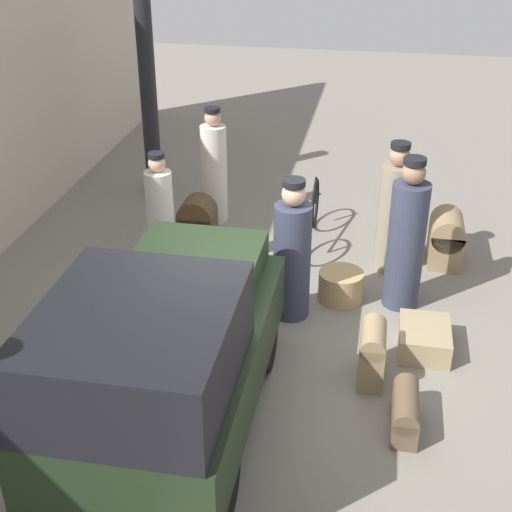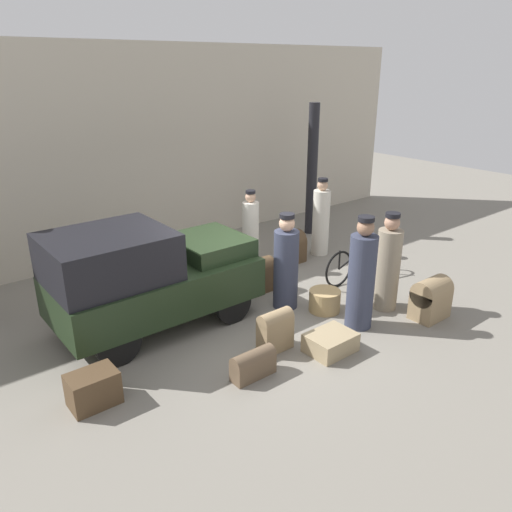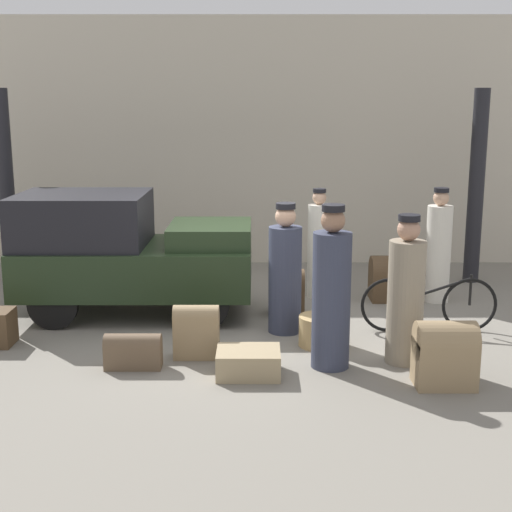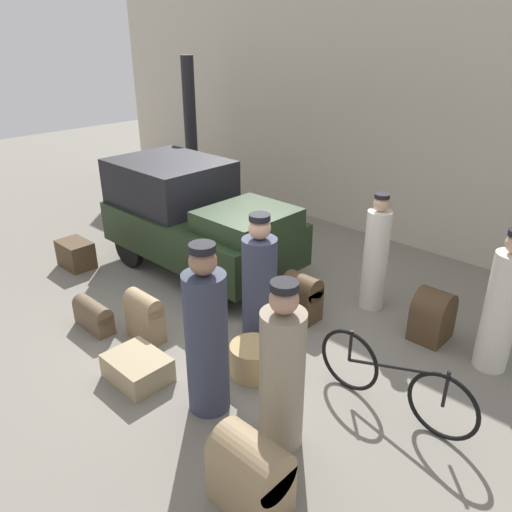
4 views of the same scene
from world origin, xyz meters
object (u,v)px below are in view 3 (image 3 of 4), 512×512
Objects in this scene: bicycle at (430,304)px; porter_carrying_trunk at (332,295)px; porter_with_bicycle at (319,248)px; wicker_basket at (321,331)px; suitcase_tan_flat at (446,353)px; trunk_barrel_dark at (385,278)px; porter_standing_middle at (406,297)px; suitcase_small_leather at (288,291)px; trunk_umber_medium at (249,362)px; trunk_large_brown at (197,330)px; conductor_in_dark_uniform at (286,274)px; truck at (125,250)px; porter_lifting_near_truck at (439,250)px; trunk_wicker_pale at (134,351)px.

porter_carrying_trunk reaches higher than bicycle.
wicker_basket is at bearing -93.98° from porter_with_bicycle.
suitcase_tan_flat is (-0.27, -1.84, -0.01)m from bicycle.
porter_standing_middle is at bearing -95.19° from trunk_barrel_dark.
porter_standing_middle is at bearing -56.24° from suitcase_small_leather.
trunk_umber_medium is (-0.94, -0.26, -0.71)m from porter_carrying_trunk.
porter_carrying_trunk is at bearing -10.56° from trunk_large_brown.
trunk_umber_medium is at bearing -132.08° from wicker_basket.
porter_standing_middle is at bearing -3.38° from trunk_large_brown.
suitcase_small_leather reaches higher than trunk_umber_medium.
conductor_in_dark_uniform is 1.01× the size of porter_with_bicycle.
bicycle is at bearing -0.39° from conductor_in_dark_uniform.
truck is 3.44m from porter_carrying_trunk.
suitcase_tan_flat is 2.13m from trunk_umber_medium.
trunk_umber_medium is at bearing -102.80° from suitcase_small_leather.
conductor_in_dark_uniform is 1.73m from trunk_umber_medium.
porter_carrying_trunk reaches higher than trunk_barrel_dark.
suitcase_small_leather is (-0.52, -0.96, -0.44)m from porter_with_bicycle.
suitcase_tan_flat is at bearing -8.36° from trunk_umber_medium.
trunk_large_brown is at bearing -164.07° from wicker_basket.
bicycle is 3.14m from trunk_large_brown.
porter_lifting_near_truck is 2.46× the size of trunk_umber_medium.
porter_with_bicycle is at bearing 71.41° from conductor_in_dark_uniform.
porter_lifting_near_truck is at bearing 32.00° from conductor_in_dark_uniform.
trunk_barrel_dark is at bearing 90.78° from suitcase_tan_flat.
porter_carrying_trunk is 2.66× the size of trunk_umber_medium.
bicycle is at bearing -107.60° from porter_lifting_near_truck.
trunk_umber_medium is at bearing -106.75° from conductor_in_dark_uniform.
bicycle is 2.71× the size of suitcase_small_leather.
suitcase_small_leather is at bearing 85.30° from conductor_in_dark_uniform.
porter_standing_middle is 3.19m from trunk_wicker_pale.
porter_standing_middle is 2.97m from porter_with_bicycle.
wicker_basket is at bearing 19.39° from trunk_wicker_pale.
porter_standing_middle is 2.71× the size of trunk_large_brown.
wicker_basket is at bearing -52.48° from conductor_in_dark_uniform.
porter_lifting_near_truck reaches higher than trunk_umber_medium.
wicker_basket is at bearing 15.93° from trunk_large_brown.
porter_with_bicycle is at bearing 17.80° from truck.
porter_standing_middle is 2.35m from suitcase_small_leather.
trunk_barrel_dark reaches higher than suitcase_small_leather.
bicycle is 2.78× the size of trunk_wicker_pale.
truck is at bearing -162.20° from porter_with_bicycle.
porter_standing_middle reaches higher than trunk_wicker_pale.
truck is 4.75m from suitcase_tan_flat.
porter_standing_middle is (3.59, -1.97, -0.13)m from truck.
bicycle is at bearing 19.72° from trunk_wicker_pale.
trunk_large_brown is at bearing -137.74° from conductor_in_dark_uniform.
suitcase_small_leather is 1.03× the size of trunk_large_brown.
porter_with_bicycle is 1.18m from suitcase_small_leather.
trunk_large_brown is at bearing -144.47° from porter_lifting_near_truck.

